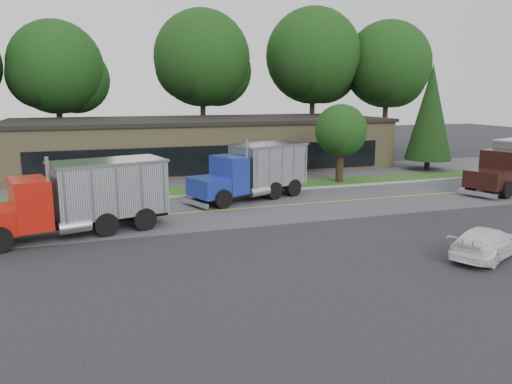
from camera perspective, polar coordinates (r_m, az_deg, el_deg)
ground at (r=20.22m, az=4.14°, el=-7.60°), size 140.00×140.00×0.00m
road at (r=28.41m, az=-2.83°, el=-2.01°), size 60.00×8.00×0.02m
center_line at (r=28.41m, az=-2.83°, el=-2.01°), size 60.00×0.12×0.01m
curb at (r=32.38m, az=-4.84°, el=-0.38°), size 60.00×0.30×0.12m
grass_verge at (r=34.10m, az=-5.56°, el=0.20°), size 60.00×3.40×0.03m
far_parking at (r=38.91m, az=-7.22°, el=1.55°), size 60.00×7.00×0.02m
strip_mall at (r=44.87m, az=-6.29°, el=5.44°), size 32.00×12.00×4.00m
tree_far_b at (r=51.84m, az=-21.71°, el=12.63°), size 9.27×8.73×13.22m
tree_far_c at (r=53.12m, az=-6.05°, el=14.46°), size 10.44×9.83×14.90m
tree_far_d at (r=56.08m, az=6.65°, el=14.68°), size 10.88×10.24×15.52m
tree_far_e at (r=58.14m, az=14.86°, el=13.47°), size 10.00×9.41×14.26m
evergreen_right at (r=44.99m, az=19.31°, el=8.57°), size 3.90×3.90×8.87m
tree_verge at (r=37.18m, az=9.70°, el=6.68°), size 4.02×3.78×5.73m
dump_truck_red at (r=24.66m, az=-19.17°, el=-0.39°), size 9.17×4.62×3.36m
dump_truck_blue at (r=31.14m, az=-0.11°, el=2.56°), size 8.13×5.09×3.36m
rally_car at (r=22.19m, az=24.88°, el=-5.27°), size 4.55×3.37×1.22m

